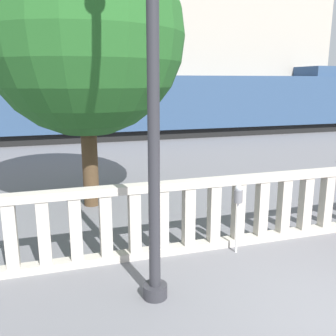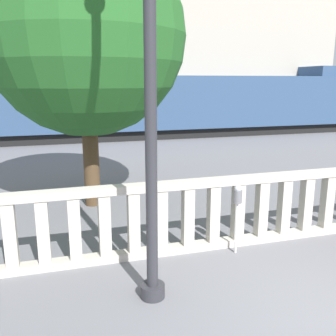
{
  "view_description": "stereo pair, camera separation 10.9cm",
  "coord_description": "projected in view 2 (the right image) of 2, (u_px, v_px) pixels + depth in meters",
  "views": [
    {
      "loc": [
        -3.57,
        -3.41,
        3.12
      ],
      "look_at": [
        -1.36,
        3.71,
        1.39
      ],
      "focal_mm": 40.0,
      "sensor_mm": 36.0,
      "label": 1
    },
    {
      "loc": [
        -3.46,
        -3.45,
        3.12
      ],
      "look_at": [
        -1.36,
        3.71,
        1.39
      ],
      "focal_mm": 40.0,
      "sensor_mm": 36.0,
      "label": 2
    }
  ],
  "objects": [
    {
      "name": "train_near",
      "position": [
        155.0,
        105.0,
        20.95
      ],
      "size": [
        26.26,
        2.75,
        4.01
      ],
      "color": "black",
      "rests_on": "ground"
    },
    {
      "name": "train_far",
      "position": [
        49.0,
        101.0,
        24.69
      ],
      "size": [
        23.95,
        2.68,
        4.06
      ],
      "color": "black",
      "rests_on": "ground"
    },
    {
      "name": "parking_meter",
      "position": [
        238.0,
        200.0,
        6.74
      ],
      "size": [
        0.16,
        0.16,
        1.31
      ],
      "color": "silver",
      "rests_on": "ground"
    },
    {
      "name": "balustrade",
      "position": [
        250.0,
        210.0,
        7.25
      ],
      "size": [
        12.71,
        0.24,
        1.38
      ],
      "color": "#BCB5A8",
      "rests_on": "ground"
    },
    {
      "name": "tree_left",
      "position": [
        85.0,
        36.0,
        8.77
      ],
      "size": [
        4.75,
        4.75,
        6.55
      ],
      "color": "#4C3823",
      "rests_on": "ground"
    },
    {
      "name": "building_block",
      "position": [
        219.0,
        41.0,
        26.41
      ],
      "size": [
        13.14,
        7.75,
        11.81
      ],
      "color": "#ADA393",
      "rests_on": "ground"
    },
    {
      "name": "lamppost",
      "position": [
        150.0,
        39.0,
        4.73
      ],
      "size": [
        0.36,
        0.36,
        6.84
      ],
      "color": "#2D2D33",
      "rests_on": "ground"
    }
  ]
}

